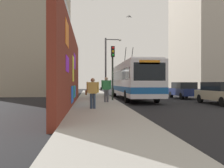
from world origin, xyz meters
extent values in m
plane|color=black|center=(0.00, 0.00, 0.00)|extent=(80.00, 80.00, 0.00)
cube|color=#9E9B93|center=(0.00, 1.60, 0.07)|extent=(48.00, 3.20, 0.15)
cube|color=maroon|center=(-3.49, 3.35, 2.39)|extent=(15.03, 0.30, 4.79)
cube|color=#8C19D8|center=(-7.42, 3.19, 2.37)|extent=(1.45, 0.02, 0.71)
cube|color=orange|center=(-7.58, 3.19, 3.71)|extent=(1.51, 0.02, 1.09)
cube|color=yellow|center=(-3.48, 3.19, 2.39)|extent=(1.18, 0.02, 1.57)
cube|color=#8C19D8|center=(-1.85, 3.19, 3.00)|extent=(1.73, 0.02, 1.04)
cube|color=blue|center=(-4.26, 3.19, 0.85)|extent=(1.80, 0.02, 0.98)
cube|color=green|center=(-2.56, 3.19, 0.93)|extent=(0.83, 0.02, 0.85)
cube|color=blue|center=(-1.57, 3.19, 0.92)|extent=(1.57, 0.02, 0.82)
cube|color=#9E937F|center=(12.26, 9.20, 9.56)|extent=(10.39, 8.51, 19.13)
cube|color=black|center=(12.26, 4.92, 4.40)|extent=(8.83, 0.04, 1.10)
cube|color=black|center=(12.26, 4.92, 7.60)|extent=(8.83, 0.04, 1.10)
cube|color=black|center=(12.26, 4.92, 10.80)|extent=(8.83, 0.04, 1.10)
cube|color=#B2A899|center=(17.56, -17.00, 10.17)|extent=(12.62, 8.74, 20.33)
cube|color=silver|center=(3.30, -1.80, 1.80)|extent=(12.67, 2.56, 2.70)
cube|color=silver|center=(3.30, -1.80, 3.21)|extent=(12.16, 2.36, 0.12)
cube|color=#1959A5|center=(3.30, -1.80, 1.00)|extent=(12.69, 2.58, 0.44)
cube|color=black|center=(-3.02, -1.80, 2.27)|extent=(0.04, 2.18, 1.22)
cube|color=black|center=(3.30, -1.80, 2.21)|extent=(11.66, 2.59, 0.86)
cube|color=orange|center=(-3.01, -1.80, 2.90)|extent=(0.06, 1.41, 0.28)
cylinder|color=black|center=(5.20, -2.15, 4.05)|extent=(1.43, 0.06, 2.00)
cylinder|color=black|center=(5.20, -1.45, 4.05)|extent=(1.43, 0.06, 2.00)
cylinder|color=black|center=(-0.76, -2.96, 0.50)|extent=(1.00, 0.28, 1.00)
cylinder|color=black|center=(-0.76, -0.64, 0.50)|extent=(1.00, 0.28, 1.00)
cylinder|color=black|center=(7.35, -2.96, 0.50)|extent=(1.00, 0.28, 1.00)
cylinder|color=black|center=(7.35, -0.64, 0.50)|extent=(1.00, 0.28, 1.00)
cube|color=#C6B793|center=(-2.72, -7.00, 0.65)|extent=(4.51, 1.74, 0.66)
cube|color=black|center=(-2.63, -7.00, 1.28)|extent=(2.71, 1.57, 0.60)
cylinder|color=black|center=(-4.21, -6.23, 0.32)|extent=(0.64, 0.22, 0.64)
cylinder|color=black|center=(-1.23, -7.77, 0.32)|extent=(0.64, 0.22, 0.64)
cylinder|color=black|center=(-1.23, -6.23, 0.32)|extent=(0.64, 0.22, 0.64)
cube|color=navy|center=(3.54, -7.00, 0.65)|extent=(4.06, 1.81, 0.66)
cube|color=black|center=(3.63, -7.00, 1.28)|extent=(2.44, 1.63, 0.60)
cylinder|color=black|center=(2.20, -7.80, 0.32)|extent=(0.64, 0.22, 0.64)
cylinder|color=black|center=(2.20, -6.20, 0.32)|extent=(0.64, 0.22, 0.64)
cylinder|color=black|center=(4.89, -7.80, 0.32)|extent=(0.64, 0.22, 0.64)
cylinder|color=black|center=(4.89, -6.20, 0.32)|extent=(0.64, 0.22, 0.64)
cylinder|color=#3F3326|center=(1.54, 1.82, 0.55)|extent=(0.14, 0.14, 0.80)
cylinder|color=#3F3326|center=(1.54, 1.98, 0.55)|extent=(0.14, 0.14, 0.80)
cube|color=gold|center=(1.54, 1.90, 1.24)|extent=(0.22, 0.46, 0.60)
cylinder|color=gold|center=(1.54, 1.62, 1.27)|extent=(0.09, 0.09, 0.57)
cylinder|color=gold|center=(1.54, 2.18, 1.27)|extent=(0.09, 0.09, 0.57)
sphere|color=beige|center=(1.54, 1.90, 1.65)|extent=(0.22, 0.22, 0.22)
cylinder|color=#595960|center=(-1.55, 0.88, 0.59)|extent=(0.14, 0.14, 0.89)
cylinder|color=#595960|center=(-1.55, 1.06, 0.59)|extent=(0.14, 0.14, 0.89)
cube|color=#338C4C|center=(-1.55, 0.97, 1.37)|extent=(0.22, 0.52, 0.66)
cylinder|color=#338C4C|center=(-1.55, 0.66, 1.40)|extent=(0.09, 0.09, 0.63)
cylinder|color=#338C4C|center=(-1.55, 1.28, 1.40)|extent=(0.09, 0.09, 0.63)
sphere|color=tan|center=(-1.55, 0.97, 1.82)|extent=(0.24, 0.24, 0.24)
cube|color=black|center=(-1.55, 1.35, 1.09)|extent=(0.14, 0.10, 0.24)
cylinder|color=#2D3F59|center=(-5.68, 1.93, 0.55)|extent=(0.14, 0.14, 0.81)
cylinder|color=#2D3F59|center=(-5.68, 2.10, 0.55)|extent=(0.14, 0.14, 0.81)
cube|color=gold|center=(-5.68, 2.02, 1.26)|extent=(0.22, 0.47, 0.60)
cylinder|color=gold|center=(-5.68, 1.73, 1.29)|extent=(0.09, 0.09, 0.57)
cylinder|color=gold|center=(-5.68, 2.30, 1.29)|extent=(0.09, 0.09, 0.57)
sphere|color=#936B4C|center=(-5.68, 2.02, 1.67)|extent=(0.22, 0.22, 0.22)
cube|color=#593319|center=(-5.68, 2.37, 1.01)|extent=(0.14, 0.10, 0.24)
cylinder|color=#2D382D|center=(0.11, 0.35, 2.28)|extent=(0.14, 0.14, 4.26)
cube|color=black|center=(-0.11, 0.35, 3.96)|extent=(0.20, 0.28, 0.84)
sphere|color=red|center=(-0.22, 0.35, 4.24)|extent=(0.18, 0.18, 0.18)
sphere|color=yellow|center=(-0.22, 0.35, 3.96)|extent=(0.18, 0.18, 0.18)
sphere|color=green|center=(-0.22, 0.35, 3.68)|extent=(0.18, 0.18, 0.18)
cylinder|color=#4C4C51|center=(6.09, 0.45, 3.19)|extent=(0.18, 0.18, 6.07)
cylinder|color=#4C4C51|center=(6.09, -0.31, 6.07)|extent=(0.10, 1.52, 0.10)
ellipsoid|color=silver|center=(6.09, -1.07, 6.02)|extent=(0.44, 0.28, 0.20)
ellipsoid|color=#47474C|center=(5.96, -1.99, 8.48)|extent=(0.32, 0.14, 0.12)
cube|color=#47474C|center=(5.96, -2.13, 8.51)|extent=(0.20, 0.23, 0.19)
cube|color=#47474C|center=(5.96, -1.85, 8.51)|extent=(0.20, 0.23, 0.19)
camera|label=1|loc=(-18.04, 2.24, 1.53)|focal=37.08mm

